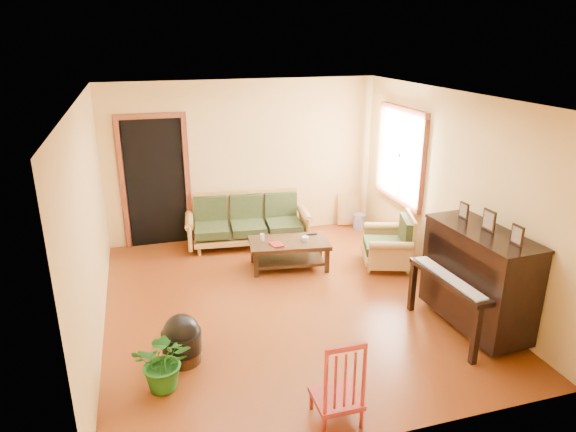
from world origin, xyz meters
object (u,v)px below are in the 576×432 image
object	(u,v)px
coffee_table	(289,254)
potted_plant	(164,361)
piano	(477,281)
ceramic_crock	(359,222)
footstool	(182,344)
red_chair	(337,378)
armchair	(387,240)
sofa	(248,221)

from	to	relation	value
coffee_table	potted_plant	world-z (taller)	potted_plant
piano	ceramic_crock	xyz separation A→B (m)	(0.05, 3.36, -0.48)
footstool	potted_plant	world-z (taller)	potted_plant
footstool	coffee_table	bearing A→B (deg)	47.38
footstool	red_chair	size ratio (longest dim) A/B	0.48
armchair	red_chair	distance (m)	3.38
piano	potted_plant	world-z (taller)	piano
footstool	red_chair	world-z (taller)	red_chair
potted_plant	coffee_table	bearing A→B (deg)	49.73
armchair	piano	world-z (taller)	piano
coffee_table	footstool	distance (m)	2.56
coffee_table	ceramic_crock	xyz separation A→B (m)	(1.64, 1.17, -0.08)
coffee_table	red_chair	size ratio (longest dim) A/B	1.33
footstool	potted_plant	bearing A→B (deg)	-116.63
red_chair	potted_plant	size ratio (longest dim) A/B	1.40
sofa	potted_plant	xyz separation A→B (m)	(-1.54, -3.30, -0.11)
armchair	footstool	size ratio (longest dim) A/B	1.94
red_chair	potted_plant	distance (m)	1.68
armchair	potted_plant	bearing A→B (deg)	-131.18
armchair	red_chair	size ratio (longest dim) A/B	0.94
coffee_table	ceramic_crock	size ratio (longest dim) A/B	4.30
coffee_table	footstool	world-z (taller)	coffee_table
footstool	red_chair	xyz separation A→B (m)	(1.23, -1.26, 0.23)
coffee_table	ceramic_crock	world-z (taller)	coffee_table
red_chair	sofa	bearing A→B (deg)	88.53
piano	red_chair	world-z (taller)	piano
footstool	ceramic_crock	world-z (taller)	footstool
sofa	ceramic_crock	distance (m)	2.06
footstool	potted_plant	size ratio (longest dim) A/B	0.68
sofa	ceramic_crock	xyz separation A→B (m)	(2.04, 0.16, -0.28)
armchair	piano	bearing A→B (deg)	-65.26
armchair	ceramic_crock	size ratio (longest dim) A/B	3.02
sofa	red_chair	xyz separation A→B (m)	(-0.11, -4.16, 0.02)
coffee_table	piano	bearing A→B (deg)	-53.98
armchair	red_chair	xyz separation A→B (m)	(-1.90, -2.80, 0.03)
sofa	piano	xyz separation A→B (m)	(1.99, -3.20, 0.20)
coffee_table	red_chair	world-z (taller)	red_chair
coffee_table	red_chair	distance (m)	3.20
potted_plant	sofa	bearing A→B (deg)	64.96
piano	potted_plant	xyz separation A→B (m)	(-3.53, -0.10, -0.30)
armchair	piano	xyz separation A→B (m)	(0.20, -1.84, 0.21)
red_chair	ceramic_crock	size ratio (longest dim) A/B	3.23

